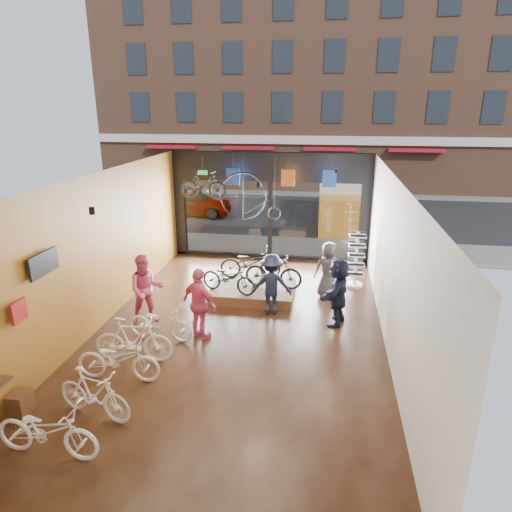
% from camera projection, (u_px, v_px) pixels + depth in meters
% --- Properties ---
extents(ground_plane, '(7.00, 12.00, 0.04)m').
position_uv_depth(ground_plane, '(238.00, 334.00, 11.18)').
color(ground_plane, black).
rests_on(ground_plane, ground).
extents(ceiling, '(7.00, 12.00, 0.04)m').
position_uv_depth(ceiling, '(236.00, 178.00, 9.97)').
color(ceiling, black).
rests_on(ceiling, ground).
extents(wall_left, '(0.04, 12.00, 3.80)m').
position_uv_depth(wall_left, '(95.00, 253.00, 11.10)').
color(wall_left, olive).
rests_on(wall_left, ground).
extents(wall_right, '(0.04, 12.00, 3.80)m').
position_uv_depth(wall_right, '(394.00, 269.00, 10.05)').
color(wall_right, beige).
rests_on(wall_right, ground).
extents(wall_back, '(7.00, 0.04, 3.80)m').
position_uv_depth(wall_back, '(128.00, 438.00, 4.93)').
color(wall_back, beige).
rests_on(wall_back, ground).
extents(storefront, '(7.00, 0.26, 3.80)m').
position_uv_depth(storefront, '(270.00, 206.00, 16.19)').
color(storefront, black).
rests_on(storefront, ground).
extents(exit_sign, '(0.35, 0.06, 0.18)m').
position_uv_depth(exit_sign, '(203.00, 173.00, 16.08)').
color(exit_sign, '#198C26').
rests_on(exit_sign, storefront).
extents(street_road, '(30.00, 18.00, 0.02)m').
position_uv_depth(street_road, '(291.00, 206.00, 25.23)').
color(street_road, black).
rests_on(street_road, ground).
extents(sidewalk_near, '(30.00, 2.40, 0.12)m').
position_uv_depth(sidewalk_near, '(274.00, 246.00, 17.90)').
color(sidewalk_near, slate).
rests_on(sidewalk_near, ground).
extents(sidewalk_far, '(30.00, 2.00, 0.12)m').
position_uv_depth(sidewalk_far, '(296.00, 192.00, 28.96)').
color(sidewalk_far, slate).
rests_on(sidewalk_far, ground).
extents(opposite_building, '(26.00, 5.00, 14.00)m').
position_uv_depth(opposite_building, '(302.00, 77.00, 29.12)').
color(opposite_building, brown).
rests_on(opposite_building, ground).
extents(street_car, '(4.17, 1.68, 1.42)m').
position_uv_depth(street_car, '(190.00, 202.00, 22.92)').
color(street_car, gray).
rests_on(street_car, street_road).
extents(box_truck, '(2.07, 6.20, 2.44)m').
position_uv_depth(box_truck, '(343.00, 200.00, 20.70)').
color(box_truck, silver).
rests_on(box_truck, street_road).
extents(floor_bike_0, '(1.78, 0.67, 0.92)m').
position_uv_depth(floor_bike_0, '(47.00, 430.00, 7.17)').
color(floor_bike_0, silver).
rests_on(floor_bike_0, ground_plane).
extents(floor_bike_1, '(1.62, 0.80, 0.94)m').
position_uv_depth(floor_bike_1, '(94.00, 394.00, 8.07)').
color(floor_bike_1, silver).
rests_on(floor_bike_1, ground_plane).
extents(floor_bike_2, '(1.75, 0.66, 0.91)m').
position_uv_depth(floor_bike_2, '(118.00, 359.00, 9.18)').
color(floor_bike_2, silver).
rests_on(floor_bike_2, ground_plane).
extents(floor_bike_3, '(1.76, 0.64, 1.03)m').
position_uv_depth(floor_bike_3, '(133.00, 340.00, 9.82)').
color(floor_bike_3, silver).
rests_on(floor_bike_3, ground_plane).
extents(floor_bike_4, '(1.68, 0.75, 0.85)m').
position_uv_depth(floor_bike_4, '(160.00, 323.00, 10.80)').
color(floor_bike_4, silver).
rests_on(floor_bike_4, ground_plane).
extents(display_platform, '(2.40, 1.80, 0.30)m').
position_uv_depth(display_platform, '(253.00, 291.00, 13.33)').
color(display_platform, brown).
rests_on(display_platform, ground_plane).
extents(display_bike_left, '(1.76, 1.03, 0.87)m').
position_uv_depth(display_bike_left, '(229.00, 278.00, 12.74)').
color(display_bike_left, black).
rests_on(display_bike_left, display_platform).
extents(display_bike_mid, '(1.71, 0.66, 1.00)m').
position_uv_depth(display_bike_mid, '(273.00, 271.00, 13.04)').
color(display_bike_mid, black).
rests_on(display_bike_mid, display_platform).
extents(display_bike_right, '(1.88, 0.81, 0.96)m').
position_uv_depth(display_bike_right, '(250.00, 263.00, 13.79)').
color(display_bike_right, black).
rests_on(display_bike_right, display_platform).
extents(customer_1, '(1.10, 1.01, 1.82)m').
position_uv_depth(customer_1, '(146.00, 290.00, 11.46)').
color(customer_1, '#CC4C72').
rests_on(customer_1, ground_plane).
extents(customer_2, '(1.11, 0.88, 1.76)m').
position_uv_depth(customer_2, '(200.00, 304.00, 10.71)').
color(customer_2, '#CC4C72').
rests_on(customer_2, ground_plane).
extents(customer_3, '(1.13, 0.72, 1.66)m').
position_uv_depth(customer_3, '(271.00, 285.00, 12.01)').
color(customer_3, '#161C33').
rests_on(customer_3, ground_plane).
extents(customer_4, '(0.88, 0.66, 1.62)m').
position_uv_depth(customer_4, '(328.00, 270.00, 13.15)').
color(customer_4, '#3F3F44').
rests_on(customer_4, ground_plane).
extents(customer_5, '(0.93, 1.71, 1.76)m').
position_uv_depth(customer_5, '(338.00, 292.00, 11.43)').
color(customer_5, '#161C33').
rests_on(customer_5, ground_plane).
extents(sunglasses_rack, '(0.61, 0.55, 1.73)m').
position_uv_depth(sunglasses_rack, '(356.00, 260.00, 13.82)').
color(sunglasses_rack, white).
rests_on(sunglasses_rack, ground_plane).
extents(wall_merch, '(0.40, 2.40, 2.60)m').
position_uv_depth(wall_merch, '(9.00, 347.00, 7.98)').
color(wall_merch, navy).
rests_on(wall_merch, wall_left).
extents(penny_farthing, '(1.93, 0.06, 1.54)m').
position_uv_depth(penny_farthing, '(253.00, 198.00, 14.58)').
color(penny_farthing, black).
rests_on(penny_farthing, ceiling).
extents(hung_bike, '(1.63, 0.65, 0.95)m').
position_uv_depth(hung_bike, '(203.00, 185.00, 14.47)').
color(hung_bike, black).
rests_on(hung_bike, ceiling).
extents(jersey_left, '(0.45, 0.03, 0.55)m').
position_uv_depth(jersey_left, '(233.00, 177.00, 15.26)').
color(jersey_left, '#1E3F99').
rests_on(jersey_left, ceiling).
extents(jersey_mid, '(0.45, 0.03, 0.55)m').
position_uv_depth(jersey_mid, '(288.00, 178.00, 14.98)').
color(jersey_mid, '#CC5919').
rests_on(jersey_mid, ceiling).
extents(jersey_right, '(0.45, 0.03, 0.55)m').
position_uv_depth(jersey_right, '(329.00, 179.00, 14.78)').
color(jersey_right, '#1E3F99').
rests_on(jersey_right, ceiling).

